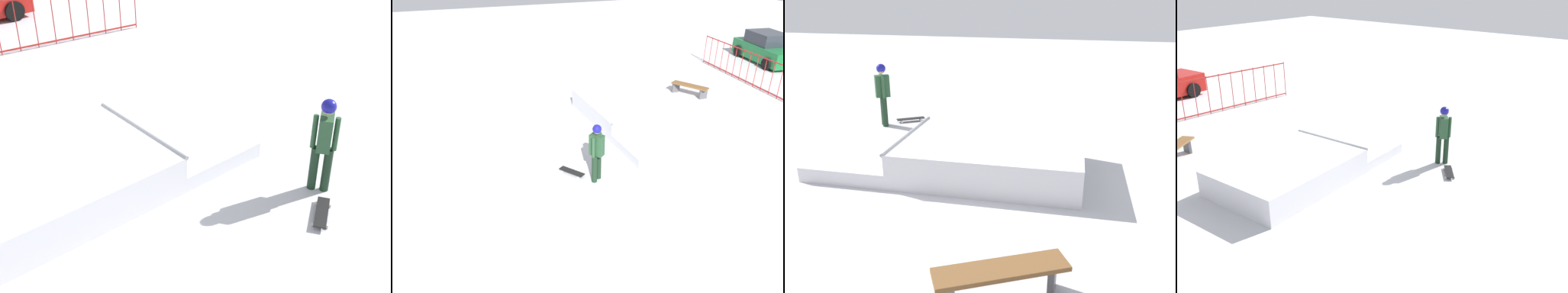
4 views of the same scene
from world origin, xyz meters
The scene contains 7 objects.
ground_plane centered at (0.00, 0.00, 0.00)m, with size 60.00×60.00×0.00m, color silver.
skate_ramp centered at (0.12, -0.43, 0.32)m, with size 5.53×2.88×0.74m.
skater centered at (3.37, -2.95, 1.01)m, with size 0.44×0.40×1.73m.
skateboard centered at (2.84, -3.50, 0.08)m, with size 0.77×0.63×0.09m.
perimeter_fence centered at (0.00, 6.64, 0.77)m, with size 10.97×0.74×1.50m.
park_bench centered at (-1.41, 3.31, 0.36)m, with size 1.59×1.15×0.48m.
parked_car_green centered at (-4.43, 10.26, 0.72)m, with size 4.30×2.39×1.60m.
Camera 2 is at (11.69, -6.31, 5.98)m, focal length 34.69 mm.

